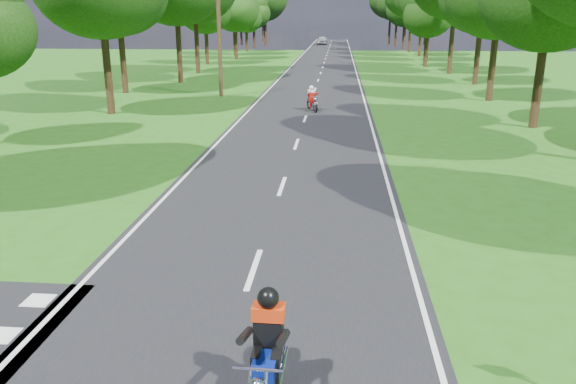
# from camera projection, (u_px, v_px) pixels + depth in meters

# --- Properties ---
(ground) EXTENTS (160.00, 160.00, 0.00)m
(ground) POSITION_uv_depth(u_px,v_px,m) (237.00, 319.00, 9.84)
(ground) COLOR #235112
(ground) RESTS_ON ground
(main_road) EXTENTS (7.00, 140.00, 0.02)m
(main_road) POSITION_uv_depth(u_px,v_px,m) (323.00, 67.00, 57.33)
(main_road) COLOR black
(main_road) RESTS_ON ground
(road_markings) EXTENTS (7.40, 140.00, 0.01)m
(road_markings) POSITION_uv_depth(u_px,v_px,m) (321.00, 69.00, 55.56)
(road_markings) COLOR silver
(road_markings) RESTS_ON main_road
(telegraph_pole) EXTENTS (1.20, 0.26, 8.00)m
(telegraph_pole) POSITION_uv_depth(u_px,v_px,m) (219.00, 32.00, 35.72)
(telegraph_pole) COLOR #382616
(telegraph_pole) RESTS_ON ground
(rider_near_blue) EXTENTS (0.70, 1.99, 1.64)m
(rider_near_blue) POSITION_uv_depth(u_px,v_px,m) (266.00, 351.00, 7.43)
(rider_near_blue) COLOR navy
(rider_near_blue) RESTS_ON main_road
(rider_far_red) EXTENTS (1.05, 1.74, 1.38)m
(rider_far_red) POSITION_uv_depth(u_px,v_px,m) (312.00, 98.00, 31.05)
(rider_far_red) COLOR #A90D0F
(rider_far_red) RESTS_ON main_road
(distant_car) EXTENTS (1.89, 4.52, 1.53)m
(distant_car) POSITION_uv_depth(u_px,v_px,m) (322.00, 40.00, 101.59)
(distant_car) COLOR #B7B9BE
(distant_car) RESTS_ON main_road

